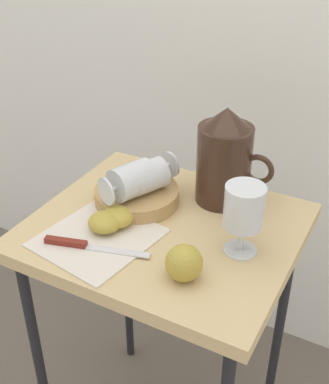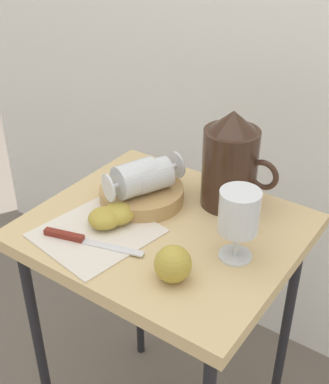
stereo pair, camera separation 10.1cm
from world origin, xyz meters
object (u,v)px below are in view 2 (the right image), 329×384
object	(u,v)px
basket_tray	(142,194)
wine_glass_upright	(239,215)
wine_glass_tipped_near	(138,178)
table	(165,254)
knife	(78,239)
pitcher	(230,167)
apple_whole	(173,264)
apple_half_left	(118,214)
wine_glass_tipped_far	(149,176)
apple_half_right	(105,218)

from	to	relation	value
basket_tray	wine_glass_upright	bearing A→B (deg)	-11.72
wine_glass_tipped_near	wine_glass_upright	bearing A→B (deg)	-7.67
table	knife	world-z (taller)	knife
table	pitcher	distance (m)	0.23
basket_tray	knife	distance (m)	0.19
table	apple_whole	world-z (taller)	apple_whole
wine_glass_tipped_near	apple_half_left	world-z (taller)	wine_glass_tipped_near
wine_glass_tipped_near	basket_tray	bearing A→B (deg)	108.20
basket_tray	wine_glass_upright	xyz separation A→B (m)	(0.26, -0.05, 0.08)
basket_tray	knife	world-z (taller)	basket_tray
apple_whole	wine_glass_tipped_near	bearing A→B (deg)	141.66
apple_half_left	apple_whole	world-z (taller)	apple_whole
pitcher	apple_whole	bearing A→B (deg)	-81.43
basket_tray	pitcher	xyz separation A→B (m)	(0.16, 0.10, 0.07)
basket_tray	apple_half_left	world-z (taller)	apple_half_left
basket_tray	wine_glass_tipped_near	bearing A→B (deg)	-71.80
pitcher	wine_glass_tipped_far	distance (m)	0.17
basket_tray	apple_half_right	distance (m)	0.12
pitcher	wine_glass_tipped_far	size ratio (longest dim) A/B	1.39
apple_half_left	knife	bearing A→B (deg)	-102.57
basket_tray	wine_glass_tipped_near	world-z (taller)	wine_glass_tipped_near
wine_glass_upright	apple_half_left	bearing A→B (deg)	-170.78
wine_glass_upright	apple_half_right	world-z (taller)	wine_glass_upright
basket_tray	apple_whole	bearing A→B (deg)	-40.84
table	knife	xyz separation A→B (m)	(-0.10, -0.15, 0.09)
wine_glass_tipped_near	apple_half_right	size ratio (longest dim) A/B	2.42
apple_whole	knife	world-z (taller)	apple_whole
pitcher	wine_glass_tipped_near	bearing A→B (deg)	-141.61
basket_tray	wine_glass_tipped_far	bearing A→B (deg)	3.48
table	wine_glass_tipped_near	world-z (taller)	wine_glass_tipped_near
apple_half_right	apple_whole	size ratio (longest dim) A/B	1.00
apple_half_right	knife	bearing A→B (deg)	-98.07
table	apple_half_right	size ratio (longest dim) A/B	10.45
pitcher	apple_half_left	world-z (taller)	pitcher
basket_tray	apple_whole	world-z (taller)	apple_whole
wine_glass_tipped_near	apple_half_right	xyz separation A→B (m)	(-0.01, -0.10, -0.05)
wine_glass_tipped_far	wine_glass_tipped_near	bearing A→B (deg)	-123.16
table	basket_tray	size ratio (longest dim) A/B	3.83
table	basket_tray	xyz separation A→B (m)	(-0.09, 0.05, 0.09)
apple_whole	wine_glass_tipped_far	bearing A→B (deg)	135.91
wine_glass_upright	wine_glass_tipped_far	world-z (taller)	wine_glass_upright
apple_half_left	pitcher	bearing A→B (deg)	52.91
table	apple_whole	size ratio (longest dim) A/B	10.45
wine_glass_upright	knife	size ratio (longest dim) A/B	0.70
table	wine_glass_tipped_far	world-z (taller)	wine_glass_tipped_far
table	apple_whole	bearing A→B (deg)	-49.92
table	wine_glass_upright	bearing A→B (deg)	-2.74
pitcher	wine_glass_tipped_far	xyz separation A→B (m)	(-0.14, -0.10, -0.02)
wine_glass_tipped_near	knife	xyz separation A→B (m)	(-0.02, -0.17, -0.06)
apple_half_right	basket_tray	bearing A→B (deg)	89.68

